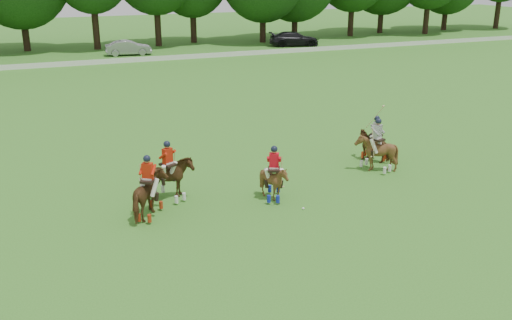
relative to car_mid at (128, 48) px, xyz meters
name	(u,v)px	position (x,y,z in m)	size (l,w,h in m)	color
ground	(291,241)	(-2.29, -42.50, -0.73)	(180.00, 180.00, 0.00)	#367521
boundary_rail	(112,61)	(-2.29, -4.50, -0.51)	(120.00, 0.10, 0.44)	white
car_mid	(128,48)	(0.00, 0.00, 0.00)	(1.55, 4.46, 1.47)	gray
car_right	(294,39)	(18.19, 0.00, 0.05)	(2.20, 5.40, 1.57)	black
polo_red_a	(149,195)	(-6.14, -38.91, 0.10)	(1.76, 2.07, 2.32)	#4B2E14
polo_red_b	(169,179)	(-5.11, -37.59, 0.11)	(2.09, 1.99, 2.34)	#4B2E14
polo_red_c	(274,181)	(-1.40, -39.07, 0.02)	(1.57, 1.64, 2.14)	#4B2E14
polo_stripe_a	(375,145)	(4.76, -36.56, 0.01)	(1.57, 1.74, 2.65)	#4B2E14
polo_stripe_b	(376,152)	(4.02, -37.79, 0.11)	(1.80, 1.89, 2.35)	#4B2E14
polo_ball	(303,208)	(-0.79, -40.39, -0.69)	(0.09, 0.09, 0.09)	white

